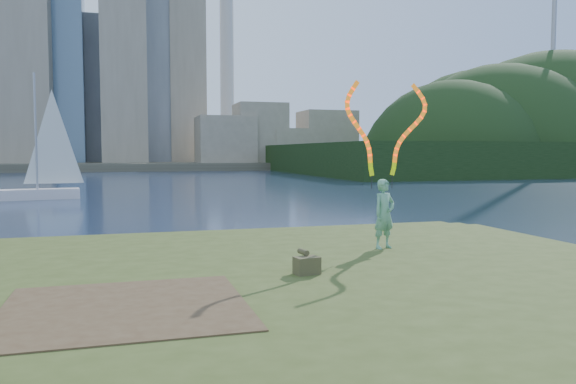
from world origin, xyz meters
name	(u,v)px	position (x,y,z in m)	size (l,w,h in m)	color
ground	(240,296)	(0.00, 0.00, 0.00)	(320.00, 320.00, 0.00)	#18243C
grassy_knoll	(268,311)	(0.00, -2.30, 0.34)	(20.00, 18.00, 0.80)	#39481A
dirt_patch	(126,307)	(-2.20, -3.20, 0.81)	(3.20, 3.00, 0.02)	#47331E
far_shore	(137,165)	(0.00, 95.00, 0.60)	(320.00, 40.00, 1.20)	#4C4738
wooded_hill	(547,170)	(59.57, 59.96, 0.16)	(78.00, 50.00, 63.00)	black
woman_with_ribbons	(384,182)	(3.20, 0.14, 2.24)	(1.91, 0.68, 3.91)	#147C42
canvas_bag	(307,264)	(0.79, -1.87, 0.96)	(0.46, 0.52, 0.40)	#414325
sailboat	(42,178)	(-7.07, 26.38, 1.33)	(5.17, 2.14, 7.76)	silver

